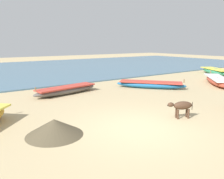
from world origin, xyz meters
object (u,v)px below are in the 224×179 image
(fishing_boat_4, at_px, (151,84))
(fishing_boat_5, at_px, (216,71))
(fishing_boat_2, at_px, (217,80))
(fishing_boat_1, at_px, (66,90))
(calf_far_dark, at_px, (182,106))

(fishing_boat_4, relative_size, fishing_boat_5, 1.00)
(fishing_boat_2, bearing_deg, fishing_boat_4, 115.74)
(fishing_boat_1, xyz_separation_m, fishing_boat_4, (4.78, -1.43, 0.00))
(fishing_boat_4, relative_size, calf_far_dark, 4.03)
(fishing_boat_1, relative_size, fishing_boat_2, 1.04)
(fishing_boat_1, xyz_separation_m, calf_far_dark, (1.71, -6.12, 0.23))
(fishing_boat_1, bearing_deg, fishing_boat_4, 153.26)
(fishing_boat_2, bearing_deg, calf_far_dark, 158.00)
(fishing_boat_4, height_order, fishing_boat_5, fishing_boat_5)
(fishing_boat_5, bearing_deg, fishing_boat_1, -64.33)
(fishing_boat_2, distance_m, fishing_boat_4, 4.71)
(fishing_boat_5, bearing_deg, fishing_boat_4, -55.77)
(fishing_boat_2, relative_size, calf_far_dark, 4.01)
(fishing_boat_2, bearing_deg, fishing_boat_5, -12.47)
(fishing_boat_5, distance_m, calf_far_dark, 13.20)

